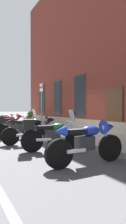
{
  "coord_description": "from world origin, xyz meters",
  "views": [
    {
      "loc": [
        8.35,
        -3.8,
        1.31
      ],
      "look_at": [
        1.25,
        0.1,
        1.17
      ],
      "focal_mm": 31.51,
      "sensor_mm": 36.0,
      "label": 1
    }
  ],
  "objects_px": {
    "motorcycle_blue_sport": "(89,140)",
    "parking_sign": "(41,99)",
    "motorcycle_red_sport": "(9,122)",
    "motorcycle_green_touring": "(51,134)",
    "motorcycle_black_sport": "(34,128)",
    "barrel_planter": "(30,119)",
    "motorcycle_grey_naked": "(3,121)",
    "motorcycle_silver_touring": "(18,126)",
    "motorcycle_black_naked": "(13,125)"
  },
  "relations": [
    {
      "from": "parking_sign",
      "to": "barrel_planter",
      "type": "bearing_deg",
      "value": 171.74
    },
    {
      "from": "motorcycle_red_sport",
      "to": "parking_sign",
      "type": "relative_size",
      "value": 0.85
    },
    {
      "from": "motorcycle_silver_touring",
      "to": "motorcycle_green_touring",
      "type": "distance_m",
      "value": 2.94
    },
    {
      "from": "motorcycle_red_sport",
      "to": "parking_sign",
      "type": "height_order",
      "value": "parking_sign"
    },
    {
      "from": "parking_sign",
      "to": "motorcycle_silver_touring",
      "type": "bearing_deg",
      "value": -46.17
    },
    {
      "from": "motorcycle_black_sport",
      "to": "parking_sign",
      "type": "xyz_separation_m",
      "value": [
        -3.27,
        1.64,
        1.24
      ]
    },
    {
      "from": "motorcycle_red_sport",
      "to": "barrel_planter",
      "type": "bearing_deg",
      "value": 134.89
    },
    {
      "from": "parking_sign",
      "to": "motorcycle_grey_naked",
      "type": "bearing_deg",
      "value": -150.21
    },
    {
      "from": "motorcycle_green_touring",
      "to": "motorcycle_blue_sport",
      "type": "xyz_separation_m",
      "value": [
        1.7,
        0.19,
        0.03
      ]
    },
    {
      "from": "motorcycle_black_sport",
      "to": "motorcycle_red_sport",
      "type": "bearing_deg",
      "value": 178.09
    },
    {
      "from": "motorcycle_red_sport",
      "to": "motorcycle_black_sport",
      "type": "height_order",
      "value": "motorcycle_black_sport"
    },
    {
      "from": "parking_sign",
      "to": "barrel_planter",
      "type": "xyz_separation_m",
      "value": [
        -3.2,
        0.47,
        -1.26
      ]
    },
    {
      "from": "motorcycle_red_sport",
      "to": "motorcycle_silver_touring",
      "type": "height_order",
      "value": "motorcycle_silver_touring"
    },
    {
      "from": "motorcycle_blue_sport",
      "to": "parking_sign",
      "type": "distance_m",
      "value": 6.66
    },
    {
      "from": "motorcycle_blue_sport",
      "to": "parking_sign",
      "type": "xyz_separation_m",
      "value": [
        -6.39,
        1.43,
        1.24
      ]
    },
    {
      "from": "motorcycle_grey_naked",
      "to": "motorcycle_blue_sport",
      "type": "relative_size",
      "value": 0.96
    },
    {
      "from": "motorcycle_grey_naked",
      "to": "motorcycle_green_touring",
      "type": "bearing_deg",
      "value": -0.63
    },
    {
      "from": "motorcycle_blue_sport",
      "to": "barrel_planter",
      "type": "height_order",
      "value": "barrel_planter"
    },
    {
      "from": "motorcycle_blue_sport",
      "to": "motorcycle_green_touring",
      "type": "bearing_deg",
      "value": -173.6
    },
    {
      "from": "motorcycle_silver_touring",
      "to": "motorcycle_blue_sport",
      "type": "distance_m",
      "value": 4.66
    },
    {
      "from": "motorcycle_black_naked",
      "to": "motorcycle_silver_touring",
      "type": "relative_size",
      "value": 0.96
    },
    {
      "from": "motorcycle_black_naked",
      "to": "motorcycle_green_touring",
      "type": "relative_size",
      "value": 1.01
    },
    {
      "from": "motorcycle_red_sport",
      "to": "motorcycle_blue_sport",
      "type": "bearing_deg",
      "value": 0.48
    },
    {
      "from": "motorcycle_black_sport",
      "to": "motorcycle_blue_sport",
      "type": "relative_size",
      "value": 1.04
    },
    {
      "from": "parking_sign",
      "to": "motorcycle_black_naked",
      "type": "bearing_deg",
      "value": -79.0
    },
    {
      "from": "motorcycle_silver_touring",
      "to": "motorcycle_black_naked",
      "type": "bearing_deg",
      "value": 173.75
    },
    {
      "from": "parking_sign",
      "to": "motorcycle_black_sport",
      "type": "bearing_deg",
      "value": -26.68
    },
    {
      "from": "motorcycle_red_sport",
      "to": "parking_sign",
      "type": "distance_m",
      "value": 2.32
    },
    {
      "from": "motorcycle_grey_naked",
      "to": "parking_sign",
      "type": "height_order",
      "value": "parking_sign"
    },
    {
      "from": "motorcycle_grey_naked",
      "to": "motorcycle_black_naked",
      "type": "relative_size",
      "value": 0.98
    },
    {
      "from": "motorcycle_blue_sport",
      "to": "barrel_planter",
      "type": "relative_size",
      "value": 2.21
    },
    {
      "from": "motorcycle_blue_sport",
      "to": "barrel_planter",
      "type": "distance_m",
      "value": 9.78
    },
    {
      "from": "motorcycle_blue_sport",
      "to": "motorcycle_red_sport",
      "type": "bearing_deg",
      "value": -179.52
    },
    {
      "from": "motorcycle_grey_naked",
      "to": "motorcycle_black_naked",
      "type": "xyz_separation_m",
      "value": [
        3.01,
        -0.13,
        -0.01
      ]
    },
    {
      "from": "motorcycle_black_naked",
      "to": "motorcycle_red_sport",
      "type": "bearing_deg",
      "value": 173.65
    },
    {
      "from": "motorcycle_grey_naked",
      "to": "motorcycle_blue_sport",
      "type": "xyz_separation_m",
      "value": [
        9.07,
        0.11,
        0.08
      ]
    },
    {
      "from": "motorcycle_green_touring",
      "to": "motorcycle_silver_touring",
      "type": "bearing_deg",
      "value": -176.01
    },
    {
      "from": "motorcycle_black_sport",
      "to": "barrel_planter",
      "type": "distance_m",
      "value": 6.8
    },
    {
      "from": "barrel_planter",
      "to": "motorcycle_blue_sport",
      "type": "bearing_deg",
      "value": -11.15
    },
    {
      "from": "motorcycle_black_naked",
      "to": "motorcycle_blue_sport",
      "type": "distance_m",
      "value": 6.07
    },
    {
      "from": "motorcycle_silver_touring",
      "to": "barrel_planter",
      "type": "distance_m",
      "value": 5.46
    },
    {
      "from": "motorcycle_black_naked",
      "to": "barrel_planter",
      "type": "xyz_separation_m",
      "value": [
        -3.53,
        2.13,
        0.08
      ]
    },
    {
      "from": "motorcycle_silver_touring",
      "to": "barrel_planter",
      "type": "relative_size",
      "value": 2.24
    },
    {
      "from": "motorcycle_red_sport",
      "to": "motorcycle_green_touring",
      "type": "distance_m",
      "value": 5.94
    },
    {
      "from": "motorcycle_silver_touring",
      "to": "motorcycle_black_sport",
      "type": "xyz_separation_m",
      "value": [
        1.52,
        0.18,
        0.04
      ]
    },
    {
      "from": "motorcycle_red_sport",
      "to": "motorcycle_blue_sport",
      "type": "height_order",
      "value": "motorcycle_blue_sport"
    },
    {
      "from": "motorcycle_black_naked",
      "to": "motorcycle_black_sport",
      "type": "height_order",
      "value": "motorcycle_black_sport"
    },
    {
      "from": "motorcycle_black_sport",
      "to": "motorcycle_black_naked",
      "type": "bearing_deg",
      "value": -179.51
    },
    {
      "from": "motorcycle_silver_touring",
      "to": "motorcycle_black_sport",
      "type": "height_order",
      "value": "motorcycle_silver_touring"
    },
    {
      "from": "motorcycle_grey_naked",
      "to": "motorcycle_silver_touring",
      "type": "relative_size",
      "value": 0.94
    }
  ]
}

